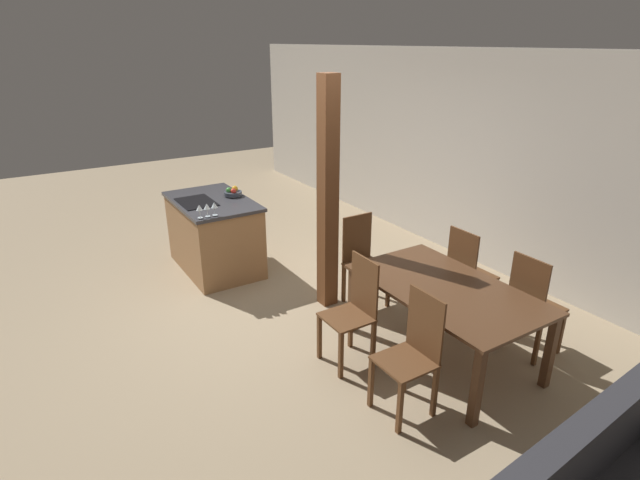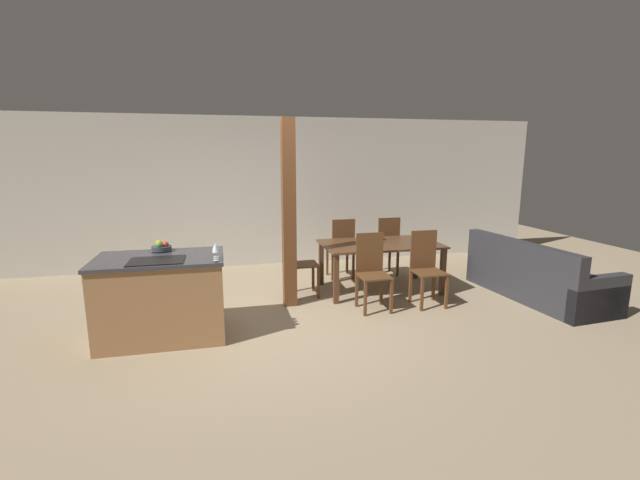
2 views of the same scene
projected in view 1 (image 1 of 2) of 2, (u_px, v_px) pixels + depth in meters
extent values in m
plane|color=#9E896B|center=(277.00, 304.00, 5.64)|extent=(16.00, 16.00, 0.00)
cube|color=beige|center=(468.00, 157.00, 6.54)|extent=(11.20, 0.08, 2.70)
cube|color=#9E7047|center=(215.00, 236.00, 6.40)|extent=(1.33, 0.83, 0.89)
cube|color=#38383D|center=(212.00, 201.00, 6.22)|extent=(1.37, 0.87, 0.04)
cube|color=black|center=(196.00, 202.00, 6.12)|extent=(0.56, 0.40, 0.01)
cylinder|color=#383D47|center=(233.00, 194.00, 6.35)|extent=(0.22, 0.22, 0.05)
sphere|color=red|center=(233.00, 191.00, 6.29)|extent=(0.07, 0.07, 0.07)
sphere|color=gold|center=(235.00, 189.00, 6.38)|extent=(0.08, 0.08, 0.08)
sphere|color=#3D8E38|center=(229.00, 190.00, 6.32)|extent=(0.07, 0.07, 0.07)
cylinder|color=silver|center=(200.00, 218.00, 5.56)|extent=(0.06, 0.06, 0.00)
cylinder|color=silver|center=(200.00, 214.00, 5.54)|extent=(0.01, 0.01, 0.09)
cone|color=silver|center=(199.00, 208.00, 5.51)|extent=(0.07, 0.07, 0.06)
cylinder|color=silver|center=(208.00, 216.00, 5.60)|extent=(0.06, 0.06, 0.00)
cylinder|color=silver|center=(207.00, 213.00, 5.58)|extent=(0.01, 0.01, 0.09)
cone|color=silver|center=(207.00, 206.00, 5.55)|extent=(0.07, 0.07, 0.06)
cylinder|color=silver|center=(215.00, 215.00, 5.64)|extent=(0.06, 0.06, 0.00)
cylinder|color=silver|center=(215.00, 211.00, 5.63)|extent=(0.01, 0.01, 0.09)
cone|color=silver|center=(214.00, 205.00, 5.60)|extent=(0.07, 0.07, 0.06)
cube|color=#51331E|center=(446.00, 288.00, 4.47)|extent=(1.74, 1.02, 0.03)
cube|color=#51331E|center=(353.00, 300.00, 5.02)|extent=(0.07, 0.07, 0.70)
cube|color=#51331E|center=(477.00, 388.00, 3.75)|extent=(0.07, 0.07, 0.70)
cube|color=#51331E|center=(419.00, 279.00, 5.46)|extent=(0.07, 0.07, 0.70)
cube|color=#51331E|center=(550.00, 351.00, 4.19)|extent=(0.07, 0.07, 0.70)
cube|color=brown|center=(347.00, 317.00, 4.47)|extent=(0.40, 0.40, 0.02)
cube|color=brown|center=(365.00, 285.00, 4.46)|extent=(0.38, 0.02, 0.53)
cube|color=brown|center=(319.00, 337.00, 4.61)|extent=(0.04, 0.04, 0.46)
cube|color=brown|center=(341.00, 356.00, 4.34)|extent=(0.04, 0.04, 0.46)
cube|color=brown|center=(351.00, 326.00, 4.79)|extent=(0.04, 0.04, 0.46)
cube|color=brown|center=(373.00, 344.00, 4.51)|extent=(0.04, 0.04, 0.46)
cube|color=brown|center=(404.00, 362.00, 3.86)|extent=(0.40, 0.40, 0.02)
cube|color=brown|center=(425.00, 324.00, 3.85)|extent=(0.38, 0.02, 0.53)
cube|color=brown|center=(371.00, 383.00, 4.00)|extent=(0.04, 0.04, 0.46)
cube|color=brown|center=(400.00, 408.00, 3.72)|extent=(0.04, 0.04, 0.46)
cube|color=brown|center=(405.00, 368.00, 4.17)|extent=(0.04, 0.04, 0.46)
cube|color=brown|center=(435.00, 392.00, 3.89)|extent=(0.04, 0.04, 0.46)
cube|color=brown|center=(472.00, 276.00, 5.27)|extent=(0.40, 0.40, 0.02)
cube|color=brown|center=(462.00, 255.00, 5.07)|extent=(0.38, 0.02, 0.53)
cube|color=brown|center=(494.00, 298.00, 5.30)|extent=(0.04, 0.04, 0.46)
cube|color=brown|center=(469.00, 285.00, 5.58)|extent=(0.04, 0.04, 0.46)
cube|color=brown|center=(471.00, 307.00, 5.13)|extent=(0.04, 0.04, 0.46)
cube|color=brown|center=(446.00, 293.00, 5.41)|extent=(0.04, 0.04, 0.46)
cube|color=brown|center=(537.00, 307.00, 4.65)|extent=(0.40, 0.40, 0.02)
cube|color=brown|center=(528.00, 285.00, 4.45)|extent=(0.38, 0.02, 0.53)
cube|color=brown|center=(561.00, 332.00, 4.69)|extent=(0.04, 0.04, 0.46)
cube|color=brown|center=(529.00, 316.00, 4.97)|extent=(0.04, 0.04, 0.46)
cube|color=brown|center=(537.00, 343.00, 4.51)|extent=(0.04, 0.04, 0.46)
cube|color=brown|center=(505.00, 326.00, 4.79)|extent=(0.04, 0.04, 0.46)
cube|color=brown|center=(366.00, 266.00, 5.48)|extent=(0.40, 0.40, 0.02)
cube|color=brown|center=(357.00, 238.00, 5.53)|extent=(0.02, 0.38, 0.53)
cube|color=brown|center=(362.00, 296.00, 5.35)|extent=(0.04, 0.04, 0.46)
cube|color=brown|center=(388.00, 288.00, 5.52)|extent=(0.04, 0.04, 0.46)
cube|color=brown|center=(344.00, 283.00, 5.62)|extent=(0.04, 0.04, 0.46)
cube|color=brown|center=(369.00, 276.00, 5.80)|extent=(0.04, 0.04, 0.46)
cube|color=#2D2D33|center=(564.00, 466.00, 2.70)|extent=(0.31, 2.08, 0.41)
cube|color=brown|center=(328.00, 197.00, 5.23)|extent=(0.17, 0.17, 2.49)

